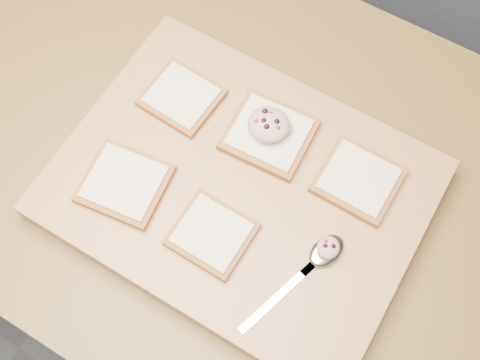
% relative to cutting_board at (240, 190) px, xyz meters
% --- Properties ---
extents(ground, '(4.00, 4.00, 0.00)m').
position_rel_cutting_board_xyz_m(ground, '(0.06, 0.05, -0.92)').
color(ground, '#515459').
rests_on(ground, ground).
extents(island_counter, '(2.00, 0.80, 0.90)m').
position_rel_cutting_board_xyz_m(island_counter, '(0.06, 0.05, -0.47)').
color(island_counter, slate).
rests_on(island_counter, ground).
extents(cutting_board, '(0.55, 0.42, 0.04)m').
position_rel_cutting_board_xyz_m(cutting_board, '(0.00, 0.00, 0.00)').
color(cutting_board, '#B47F4D').
rests_on(cutting_board, island_counter).
extents(bread_far_left, '(0.12, 0.11, 0.02)m').
position_rel_cutting_board_xyz_m(bread_far_left, '(-0.16, 0.08, 0.03)').
color(bread_far_left, '#9A5727').
rests_on(bread_far_left, cutting_board).
extents(bread_far_center, '(0.14, 0.13, 0.02)m').
position_rel_cutting_board_xyz_m(bread_far_center, '(-0.00, 0.09, 0.03)').
color(bread_far_center, '#9A5727').
rests_on(bread_far_center, cutting_board).
extents(bread_far_right, '(0.12, 0.11, 0.02)m').
position_rel_cutting_board_xyz_m(bread_far_right, '(0.15, 0.10, 0.03)').
color(bread_far_right, '#9A5727').
rests_on(bread_far_right, cutting_board).
extents(bread_near_left, '(0.14, 0.13, 0.02)m').
position_rel_cutting_board_xyz_m(bread_near_left, '(-0.15, -0.09, 0.03)').
color(bread_near_left, '#9A5727').
rests_on(bread_near_left, cutting_board).
extents(bread_near_center, '(0.11, 0.10, 0.02)m').
position_rel_cutting_board_xyz_m(bread_near_center, '(0.01, -0.09, 0.03)').
color(bread_near_center, '#9A5727').
rests_on(bread_near_center, cutting_board).
extents(tuna_salad_dollop, '(0.07, 0.06, 0.03)m').
position_rel_cutting_board_xyz_m(tuna_salad_dollop, '(-0.01, 0.10, 0.06)').
color(tuna_salad_dollop, tan).
rests_on(tuna_salad_dollop, bread_far_center).
extents(spoon, '(0.08, 0.20, 0.01)m').
position_rel_cutting_board_xyz_m(spoon, '(0.16, -0.04, 0.03)').
color(spoon, silver).
rests_on(spoon, cutting_board).
extents(spoon_salad, '(0.03, 0.04, 0.02)m').
position_rel_cutting_board_xyz_m(spoon_salad, '(0.16, -0.03, 0.05)').
color(spoon_salad, tan).
rests_on(spoon_salad, spoon).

